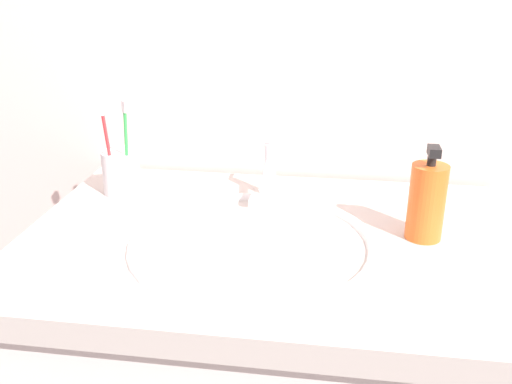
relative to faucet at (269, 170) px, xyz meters
name	(u,v)px	position (x,y,z in m)	size (l,w,h in m)	color
tiled_wall_back	(289,50)	(0.02, 0.18, 0.22)	(2.12, 0.04, 2.40)	beige
sink_basin	(254,267)	(0.00, -0.22, -0.11)	(0.45, 0.45, 0.13)	white
faucet	(269,170)	(0.00, 0.00, 0.00)	(0.02, 0.15, 0.13)	silver
toothbrush_cup	(121,172)	(-0.32, -0.01, -0.02)	(0.08, 0.08, 0.10)	white
toothbrush_red	(108,144)	(-0.33, -0.04, 0.06)	(0.01, 0.03, 0.20)	red
toothbrush_green	(126,143)	(-0.29, -0.04, 0.06)	(0.03, 0.02, 0.21)	green
soap_dispenser	(427,201)	(0.30, -0.14, 0.01)	(0.07, 0.07, 0.18)	orange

